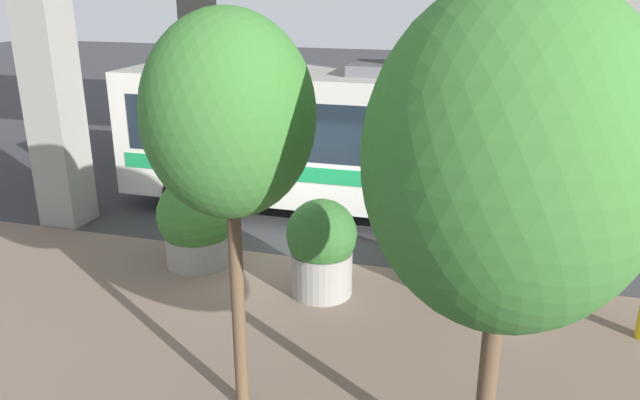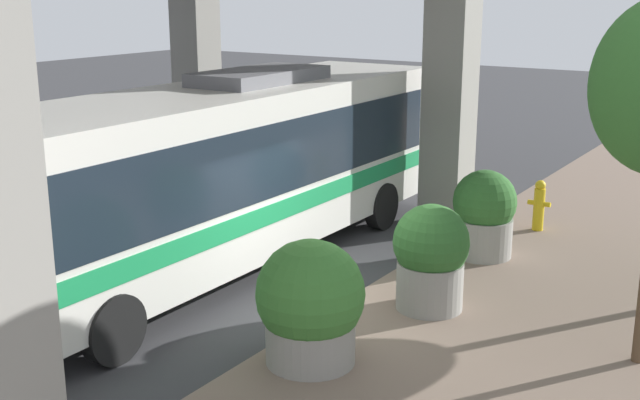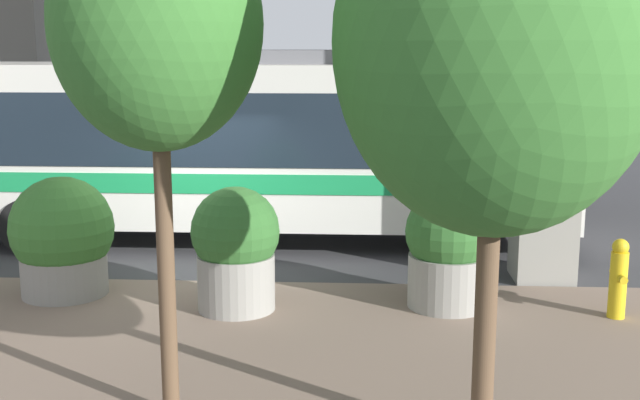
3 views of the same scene
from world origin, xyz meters
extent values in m
plane|color=#38383A|center=(0.00, 0.00, 0.00)|extent=(80.00, 80.00, 0.00)
cube|color=#7A6656|center=(-3.00, 0.00, 0.01)|extent=(6.00, 40.00, 0.02)
cube|color=gray|center=(0.50, -5.50, 3.54)|extent=(0.90, 0.90, 7.07)
cube|color=gray|center=(0.50, 5.50, 3.54)|extent=(0.90, 0.90, 7.07)
cube|color=gray|center=(7.50, -5.50, 3.54)|extent=(0.90, 0.90, 7.07)
cube|color=gray|center=(7.50, 5.50, 3.54)|extent=(0.90, 0.90, 7.07)
cube|color=silver|center=(2.73, -0.80, 1.86)|extent=(2.66, 11.15, 2.82)
cube|color=#19232D|center=(2.73, -0.80, 2.20)|extent=(2.70, 10.26, 1.24)
cube|color=#198C4C|center=(2.73, -0.80, 1.30)|extent=(2.70, 10.60, 0.34)
cube|color=slate|center=(2.73, -1.92, 3.39)|extent=(1.33, 2.79, 0.24)
cylinder|color=black|center=(1.48, 3.10, 0.50)|extent=(0.28, 1.00, 1.00)
cylinder|color=black|center=(3.98, 3.10, 0.50)|extent=(0.28, 1.00, 1.00)
cylinder|color=black|center=(1.48, -4.43, 0.50)|extent=(0.28, 1.00, 1.00)
cylinder|color=black|center=(3.98, -4.43, 0.50)|extent=(0.28, 1.00, 1.00)
cylinder|color=gray|center=(-1.02, -3.88, 0.38)|extent=(1.10, 1.10, 0.76)
sphere|color=#2D6028|center=(-1.02, -3.88, 1.09)|extent=(1.20, 1.20, 1.20)
sphere|color=#993F8C|center=(-0.88, -3.99, 0.91)|extent=(0.38, 0.38, 0.38)
cylinder|color=gray|center=(-0.76, 1.64, 0.30)|extent=(1.23, 1.23, 0.60)
sphere|color=#38722D|center=(-0.76, 1.64, 1.01)|extent=(1.49, 1.49, 1.49)
sphere|color=#993F8C|center=(-0.61, 1.51, 0.77)|extent=(0.43, 0.43, 0.43)
cylinder|color=gray|center=(-1.30, -0.97, 0.40)|extent=(1.06, 1.06, 0.79)
sphere|color=#2D6028|center=(-1.30, -0.97, 1.12)|extent=(1.21, 1.21, 1.21)
sphere|color=#993F8C|center=(-1.17, -1.08, 0.94)|extent=(0.37, 0.37, 0.37)
cylinder|color=brown|center=(-4.52, -0.83, 1.61)|extent=(0.17, 0.17, 3.21)
ellipsoid|color=#38722D|center=(-4.52, -0.83, 3.79)|extent=(1.92, 1.92, 2.31)
cylinder|color=brown|center=(-4.94, -3.80, 1.41)|extent=(0.20, 0.20, 2.81)
ellipsoid|color=#38722D|center=(-4.94, -3.80, 3.64)|extent=(2.75, 2.75, 3.30)
camera|label=1|loc=(-10.69, -3.63, 5.16)|focal=35.00mm
camera|label=2|loc=(-6.38, 9.98, 5.00)|focal=45.00mm
camera|label=3|loc=(-11.79, -2.71, 3.61)|focal=45.00mm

